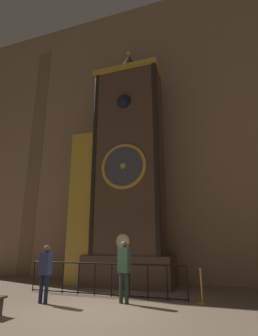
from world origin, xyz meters
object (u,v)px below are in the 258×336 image
(clock_tower, at_px, (122,173))
(visitor_near, at_px, (46,268))
(visitor_far, at_px, (124,265))
(stanchion_post, at_px, (202,292))

(clock_tower, bearing_deg, visitor_near, -105.73)
(visitor_far, bearing_deg, clock_tower, 121.10)
(visitor_near, xyz_separation_m, stanchion_post, (4.35, 1.47, -0.66))
(clock_tower, bearing_deg, stanchion_post, -33.17)
(visitor_near, distance_m, visitor_far, 2.34)
(visitor_near, relative_size, stanchion_post, 1.66)
(visitor_near, relative_size, visitor_far, 0.93)
(visitor_far, distance_m, stanchion_post, 2.37)
(clock_tower, xyz_separation_m, stanchion_post, (3.33, -2.18, -4.37))
(visitor_near, height_order, visitor_far, visitor_far)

